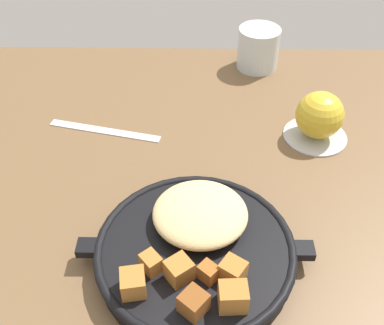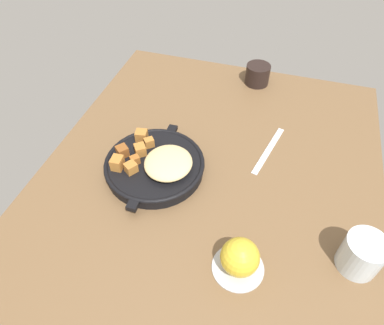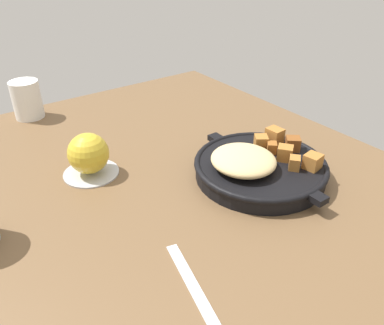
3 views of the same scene
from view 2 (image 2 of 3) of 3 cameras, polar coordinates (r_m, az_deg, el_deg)
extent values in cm
cube|color=brown|center=(86.91, 1.85, -5.14)|extent=(116.03, 85.35, 2.40)
cylinder|color=black|center=(89.58, -6.08, -0.66)|extent=(24.72, 24.72, 3.13)
torus|color=black|center=(88.62, -6.14, -0.08)|extent=(25.42, 25.42, 1.20)
cube|color=black|center=(81.11, -9.62, -6.89)|extent=(2.64, 2.40, 1.20)
cube|color=black|center=(97.74, -3.24, 5.39)|extent=(2.64, 2.40, 1.20)
ellipsoid|color=#DBBC7F|center=(85.71, -3.88, -0.05)|extent=(12.35, 11.82, 3.36)
cube|color=#A86B2D|center=(86.29, -9.92, -0.83)|extent=(3.68, 3.62, 2.51)
cube|color=#A86B2D|center=(91.95, -7.00, 3.24)|extent=(3.02, 3.08, 2.40)
cube|color=#A86B2D|center=(90.04, -8.44, 2.06)|extent=(3.84, 3.81, 2.80)
cube|color=#A86B2D|center=(93.97, -8.23, 4.39)|extent=(3.23, 3.39, 2.78)
cube|color=#A86B2D|center=(87.54, -12.08, -0.07)|extent=(3.33, 2.84, 3.19)
cube|color=brown|center=(90.53, -11.28, 1.83)|extent=(3.79, 3.80, 2.72)
cube|color=#935623|center=(88.18, -9.27, 0.42)|extent=(2.81, 2.78, 2.15)
cylinder|color=#B7BABF|center=(75.35, 7.48, -16.56)|extent=(10.75, 10.75, 0.60)
sphere|color=gold|center=(71.61, 7.81, -15.03)|extent=(7.89, 7.89, 7.89)
cube|color=silver|center=(97.46, 12.36, 2.01)|extent=(19.80, 6.11, 0.36)
cylinder|color=silver|center=(79.28, 25.94, -13.28)|extent=(8.33, 8.33, 8.32)
cylinder|color=black|center=(120.47, 10.63, 13.92)|extent=(7.86, 7.86, 6.50)
camera|label=1|loc=(0.84, -35.16, 27.60)|focal=42.83mm
camera|label=3|loc=(1.04, 31.90, 26.43)|focal=36.60mm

